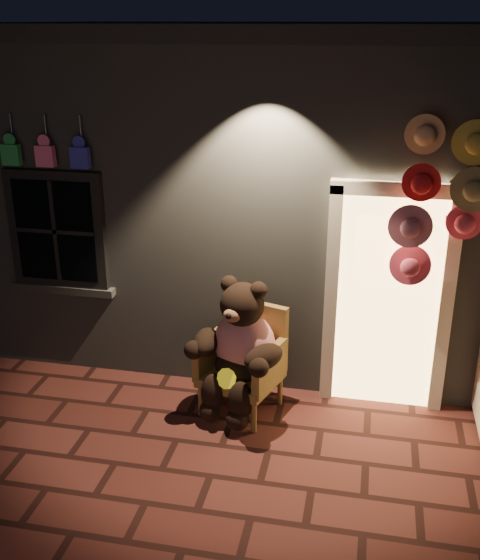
# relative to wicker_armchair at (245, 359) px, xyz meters

# --- Properties ---
(ground) EXTENTS (60.00, 60.00, 0.00)m
(ground) POSITION_rel_wicker_armchair_xyz_m (-0.07, -1.11, -0.51)
(ground) COLOR #51231F
(ground) RESTS_ON ground
(shop_building) EXTENTS (7.30, 5.95, 3.51)m
(shop_building) POSITION_rel_wicker_armchair_xyz_m (-0.07, 2.88, 1.23)
(shop_building) COLOR slate
(shop_building) RESTS_ON ground
(wicker_armchair) EXTENTS (0.84, 0.81, 1.02)m
(wicker_armchair) POSITION_rel_wicker_armchair_xyz_m (0.00, 0.00, 0.00)
(wicker_armchair) COLOR olive
(wicker_armchair) RESTS_ON ground
(teddy_bear) EXTENTS (0.91, 0.84, 1.31)m
(teddy_bear) POSITION_rel_wicker_armchair_xyz_m (-0.03, -0.13, 0.17)
(teddy_bear) COLOR red
(teddy_bear) RESTS_ON ground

